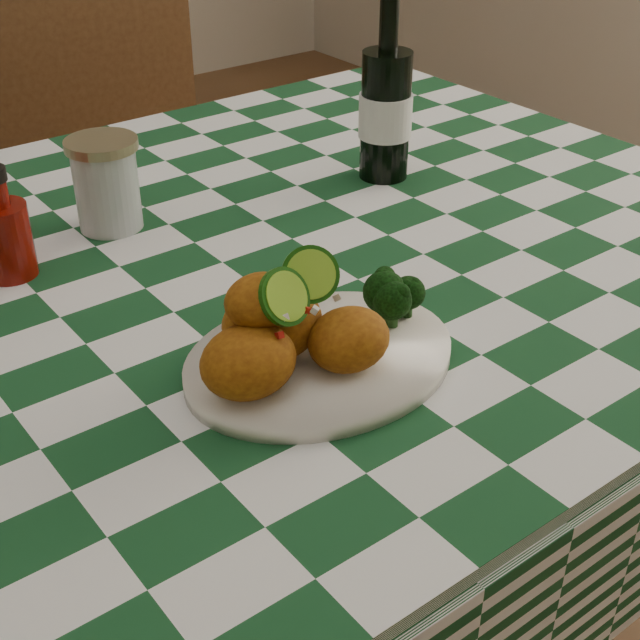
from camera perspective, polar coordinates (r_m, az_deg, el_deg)
dining_table at (r=1.27m, az=-9.24°, el=-13.57°), size 1.66×1.06×0.79m
plate at (r=0.87m, az=0.00°, el=-2.56°), size 0.29×0.24×0.02m
fried_chicken_pile at (r=0.82m, az=-1.47°, el=0.45°), size 0.17×0.13×0.11m
broccoli_side at (r=0.92m, az=4.61°, el=1.77°), size 0.07×0.07×0.05m
ketchup_bottle at (r=1.07m, az=-19.71°, el=5.87°), size 0.08×0.08×0.13m
mason_jar at (r=1.16m, az=-13.51°, el=8.45°), size 0.11×0.11×0.12m
beer_bottle at (r=1.26m, az=4.26°, el=14.39°), size 0.10×0.10×0.25m
wooden_chair_right at (r=1.91m, az=-11.28°, el=6.56°), size 0.48×0.50×0.98m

